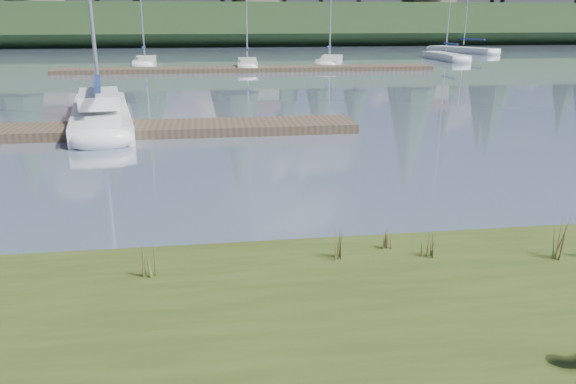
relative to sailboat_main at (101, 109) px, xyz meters
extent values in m
plane|color=gray|center=(4.79, 18.17, -0.42)|extent=(200.00, 200.00, 0.00)
cube|color=#1E3118|center=(4.79, 61.17, 2.08)|extent=(200.00, 20.00, 5.00)
cube|color=white|center=(0.12, -0.68, -0.20)|extent=(3.27, 8.48, 0.70)
ellipsoid|color=white|center=(-0.59, 3.40, -0.20)|extent=(2.17, 2.53, 0.70)
cube|color=navy|center=(0.33, -1.88, 1.13)|extent=(0.84, 3.74, 0.20)
cube|color=white|center=(0.20, -1.14, 0.53)|extent=(1.81, 3.19, 0.45)
cube|color=#4C3D2C|center=(0.79, -2.83, -0.27)|extent=(16.00, 2.00, 0.30)
cube|color=#4C3D2C|center=(6.79, 18.17, -0.27)|extent=(26.00, 2.20, 0.30)
cube|color=white|center=(-0.75, 23.91, -0.20)|extent=(1.92, 6.79, 0.70)
ellipsoid|color=white|center=(-0.95, 27.27, -0.20)|extent=(1.57, 1.91, 0.70)
cube|color=navy|center=(-0.69, 23.00, 0.98)|extent=(0.36, 2.68, 0.20)
cube|color=white|center=(6.91, 20.69, -0.20)|extent=(1.75, 6.14, 0.70)
ellipsoid|color=white|center=(7.10, 23.71, -0.20)|extent=(1.42, 1.73, 0.70)
cube|color=navy|center=(6.86, 19.86, 0.98)|extent=(0.35, 2.42, 0.20)
cube|color=white|center=(13.47, 22.58, -0.20)|extent=(3.54, 7.09, 0.70)
ellipsoid|color=white|center=(14.49, 25.89, -0.20)|extent=(2.00, 2.25, 0.70)
cube|color=navy|center=(13.19, 21.67, 0.98)|extent=(1.00, 2.70, 0.20)
cube|color=white|center=(24.58, 26.30, -0.20)|extent=(1.71, 7.04, 0.70)
ellipsoid|color=white|center=(24.64, 29.80, -0.20)|extent=(1.56, 1.94, 0.70)
cube|color=navy|center=(24.57, 25.34, 0.98)|extent=(0.24, 2.79, 0.20)
cube|color=white|center=(30.40, 35.43, -0.20)|extent=(4.81, 7.99, 0.70)
ellipsoid|color=white|center=(28.82, 39.06, -0.20)|extent=(2.45, 2.67, 0.70)
cube|color=navy|center=(30.83, 34.43, 0.98)|extent=(1.44, 2.97, 0.20)
cone|color=#475B23|center=(5.69, -14.10, 0.24)|extent=(0.03, 0.03, 0.61)
cone|color=brown|center=(5.80, -14.17, 0.18)|extent=(0.03, 0.03, 0.49)
cone|color=#475B23|center=(5.75, -14.07, 0.27)|extent=(0.03, 0.03, 0.67)
cone|color=brown|center=(5.83, -14.13, 0.14)|extent=(0.03, 0.03, 0.43)
cone|color=#475B23|center=(5.71, -14.18, 0.21)|extent=(0.03, 0.03, 0.55)
cone|color=#475B23|center=(6.47, -13.87, 0.11)|extent=(0.03, 0.03, 0.36)
cone|color=brown|center=(6.58, -13.94, 0.07)|extent=(0.03, 0.03, 0.29)
cone|color=#475B23|center=(6.53, -13.84, 0.13)|extent=(0.03, 0.03, 0.40)
cone|color=brown|center=(6.61, -13.90, 0.06)|extent=(0.03, 0.03, 0.25)
cone|color=#475B23|center=(6.49, -13.95, 0.09)|extent=(0.03, 0.03, 0.33)
cone|color=#475B23|center=(8.76, -14.56, 0.24)|extent=(0.03, 0.03, 0.61)
cone|color=brown|center=(8.87, -14.63, 0.18)|extent=(0.03, 0.03, 0.49)
cone|color=#475B23|center=(8.82, -14.53, 0.27)|extent=(0.03, 0.03, 0.67)
cone|color=brown|center=(8.90, -14.59, 0.14)|extent=(0.03, 0.03, 0.43)
cone|color=#475B23|center=(8.78, -14.64, 0.21)|extent=(0.03, 0.03, 0.55)
cone|color=#475B23|center=(3.00, -14.29, 0.15)|extent=(0.03, 0.03, 0.45)
cone|color=brown|center=(3.11, -14.36, 0.11)|extent=(0.03, 0.03, 0.36)
cone|color=#475B23|center=(3.06, -14.26, 0.18)|extent=(0.03, 0.03, 0.49)
cone|color=brown|center=(3.14, -14.32, 0.09)|extent=(0.03, 0.03, 0.31)
cone|color=#475B23|center=(3.02, -14.37, 0.13)|extent=(0.03, 0.03, 0.40)
cone|color=#475B23|center=(6.96, -14.22, 0.12)|extent=(0.03, 0.03, 0.39)
cone|color=brown|center=(7.07, -14.29, 0.09)|extent=(0.03, 0.03, 0.31)
cone|color=#475B23|center=(7.02, -14.19, 0.14)|extent=(0.03, 0.03, 0.43)
cone|color=brown|center=(7.10, -14.25, 0.07)|extent=(0.03, 0.03, 0.27)
cone|color=#475B23|center=(6.98, -14.30, 0.10)|extent=(0.03, 0.03, 0.35)
cube|color=#33281C|center=(4.79, -13.43, -0.35)|extent=(60.00, 0.50, 0.14)
cylinder|color=#382619|center=(46.79, 59.17, 5.48)|extent=(0.60, 0.60, 1.80)
camera|label=1|loc=(3.95, -21.40, 3.28)|focal=35.00mm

